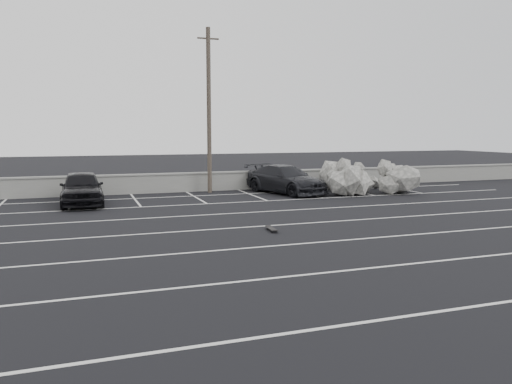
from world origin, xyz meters
name	(u,v)px	position (x,y,z in m)	size (l,w,h in m)	color
ground	(248,248)	(0.00, 0.00, 0.00)	(120.00, 120.00, 0.00)	black
seawall	(168,182)	(0.00, 14.00, 0.55)	(50.00, 0.45, 1.06)	gray
stall_lines	(208,222)	(-0.08, 4.41, 0.00)	(36.00, 20.05, 0.01)	silver
car_left	(82,188)	(-4.45, 10.66, 0.78)	(1.83, 4.55, 1.55)	black
car_right	(286,179)	(5.99, 11.55, 0.76)	(2.12, 5.21, 1.51)	black
utility_pole	(209,110)	(2.18, 13.20, 4.46)	(1.17, 0.23, 8.81)	#4C4238
trash_bin	(329,180)	(9.68, 13.58, 0.42)	(0.69, 0.69, 0.82)	#28282A
riprap_pile	(363,181)	(10.03, 10.34, 0.63)	(5.49, 5.20, 1.57)	#AAA79F
skateboard	(272,229)	(1.53, 2.08, 0.07)	(0.25, 0.77, 0.09)	black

